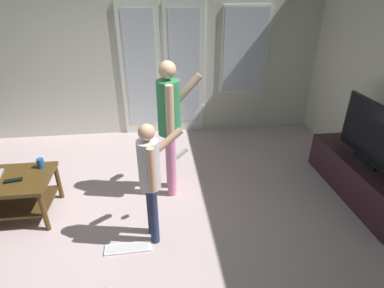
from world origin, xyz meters
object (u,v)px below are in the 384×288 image
at_px(flat_screen_tv, 374,135).
at_px(loose_keyboard, 128,248).
at_px(coffee_table, 3,189).
at_px(cup_near_edge, 41,163).
at_px(person_child, 151,174).
at_px(person_adult, 170,119).
at_px(tv_remote_black, 13,180).
at_px(tv_stand, 361,179).

bearing_deg(flat_screen_tv, loose_keyboard, -168.46).
bearing_deg(flat_screen_tv, coffee_table, 178.71).
distance_m(coffee_table, cup_near_edge, 0.45).
bearing_deg(cup_near_edge, person_child, -29.67).
distance_m(coffee_table, person_adult, 1.90).
xyz_separation_m(person_adult, cup_near_edge, (-1.43, -0.08, -0.41)).
bearing_deg(loose_keyboard, coffee_table, 153.85).
distance_m(person_adult, cup_near_edge, 1.49).
xyz_separation_m(coffee_table, cup_near_edge, (0.36, 0.19, 0.18)).
bearing_deg(person_adult, tv_remote_black, -168.58).
distance_m(loose_keyboard, cup_near_edge, 1.36).
distance_m(person_adult, person_child, 0.83).
relative_size(tv_stand, person_child, 1.29).
bearing_deg(loose_keyboard, cup_near_edge, 138.73).
xyz_separation_m(tv_stand, flat_screen_tv, (-0.00, 0.00, 0.57)).
xyz_separation_m(loose_keyboard, tv_remote_black, (-1.14, 0.58, 0.48)).
height_order(person_adult, cup_near_edge, person_adult).
height_order(loose_keyboard, tv_remote_black, tv_remote_black).
bearing_deg(person_child, tv_remote_black, 162.65).
height_order(coffee_table, person_child, person_child).
relative_size(coffee_table, flat_screen_tv, 0.95).
height_order(coffee_table, person_adult, person_adult).
relative_size(coffee_table, person_child, 0.81).
distance_m(loose_keyboard, tv_remote_black, 1.37).
relative_size(flat_screen_tv, loose_keyboard, 2.38).
relative_size(coffee_table, tv_remote_black, 5.90).
bearing_deg(person_adult, coffee_table, -171.46).
bearing_deg(person_adult, loose_keyboard, -118.19).
relative_size(coffee_table, cup_near_edge, 9.53).
height_order(flat_screen_tv, tv_remote_black, flat_screen_tv).
height_order(flat_screen_tv, loose_keyboard, flat_screen_tv).
xyz_separation_m(cup_near_edge, tv_remote_black, (-0.20, -0.25, -0.04)).
bearing_deg(person_child, person_adult, 73.77).
relative_size(loose_keyboard, cup_near_edge, 4.21).
bearing_deg(cup_near_edge, loose_keyboard, -41.27).
xyz_separation_m(person_adult, loose_keyboard, (-0.49, -0.91, -0.94)).
height_order(person_adult, tv_remote_black, person_adult).
xyz_separation_m(flat_screen_tv, cup_near_edge, (-3.63, 0.28, -0.26)).
relative_size(person_adult, cup_near_edge, 15.03).
bearing_deg(person_child, tv_stand, 9.48).
xyz_separation_m(person_child, loose_keyboard, (-0.26, -0.14, -0.73)).
bearing_deg(flat_screen_tv, tv_stand, -65.25).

